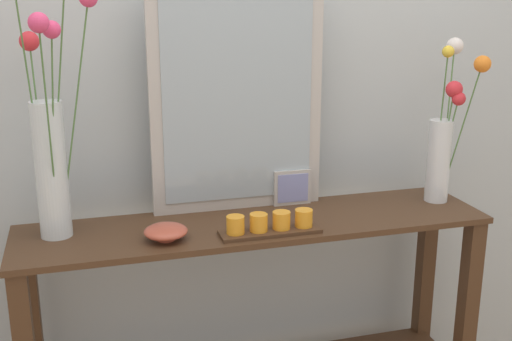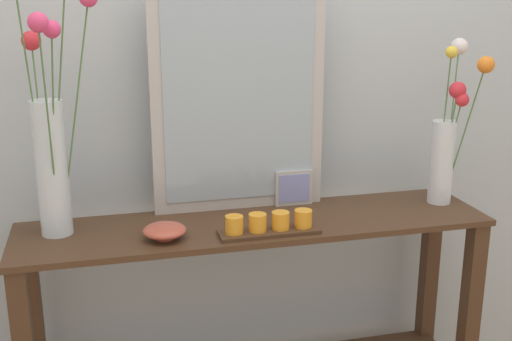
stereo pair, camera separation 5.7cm
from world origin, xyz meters
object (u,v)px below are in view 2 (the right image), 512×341
object	(u,v)px
console_table	(256,308)
candle_tray	(269,225)
vase_right	(448,137)
picture_frame_small	(294,188)
decorative_bowl	(165,231)
tall_vase_left	(50,140)
mirror_leaning	(239,99)

from	to	relation	value
console_table	candle_tray	xyz separation A→B (m)	(0.01, -0.11, 0.34)
vase_right	picture_frame_small	xyz separation A→B (m)	(-0.53, 0.10, -0.17)
vase_right	picture_frame_small	bearing A→B (deg)	169.16
vase_right	decorative_bowl	bearing A→B (deg)	-173.80
tall_vase_left	mirror_leaning	bearing A→B (deg)	10.16
mirror_leaning	picture_frame_small	distance (m)	0.37
candle_tray	decorative_bowl	xyz separation A→B (m)	(-0.32, 0.03, -0.00)
mirror_leaning	candle_tray	bearing A→B (deg)	-82.57
mirror_leaning	decorative_bowl	bearing A→B (deg)	-141.13
vase_right	candle_tray	world-z (taller)	vase_right
mirror_leaning	candle_tray	xyz separation A→B (m)	(0.03, -0.26, -0.35)
vase_right	picture_frame_small	distance (m)	0.56
vase_right	picture_frame_small	world-z (taller)	vase_right
mirror_leaning	vase_right	bearing A→B (deg)	-9.59
candle_tray	picture_frame_small	bearing A→B (deg)	57.15
tall_vase_left	decorative_bowl	size ratio (longest dim) A/B	5.89
mirror_leaning	candle_tray	size ratio (longest dim) A/B	2.40
candle_tray	decorative_bowl	world-z (taller)	candle_tray
decorative_bowl	console_table	bearing A→B (deg)	14.38
console_table	tall_vase_left	distance (m)	0.88
tall_vase_left	picture_frame_small	distance (m)	0.83
tall_vase_left	vase_right	xyz separation A→B (m)	(1.32, -0.01, -0.06)
picture_frame_small	candle_tray	bearing A→B (deg)	-122.85
picture_frame_small	mirror_leaning	bearing A→B (deg)	173.90
picture_frame_small	console_table	bearing A→B (deg)	-142.42
mirror_leaning	candle_tray	distance (m)	0.44
vase_right	candle_tray	size ratio (longest dim) A/B	1.79
picture_frame_small	decorative_bowl	size ratio (longest dim) A/B	1.02
candle_tray	picture_frame_small	distance (m)	0.29
picture_frame_small	decorative_bowl	xyz separation A→B (m)	(-0.48, -0.21, -0.04)
mirror_leaning	vase_right	xyz separation A→B (m)	(0.72, -0.12, -0.14)
tall_vase_left	picture_frame_small	size ratio (longest dim) A/B	5.78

